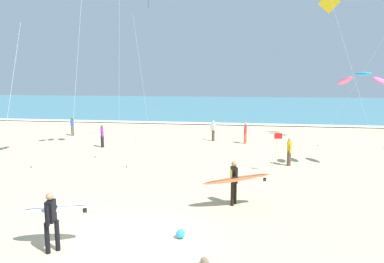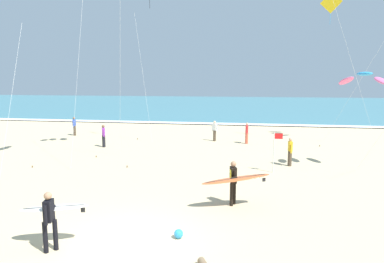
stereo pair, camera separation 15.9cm
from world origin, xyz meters
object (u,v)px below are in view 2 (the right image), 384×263
at_px(bystander_blue_top, 74,126).
at_px(lifeguard_flag, 275,148).
at_px(kite_diamond_golden_near, 332,6).
at_px(bystander_white_top, 215,131).
at_px(surfer_lead, 234,180).
at_px(bystander_red_top, 247,133).
at_px(kite_arc_cobalt_mid, 364,79).
at_px(bystander_yellow_top, 290,152).
at_px(beach_ball, 179,234).
at_px(surfer_trailing, 51,213).
at_px(bystander_purple_top, 104,136).

height_order(bystander_blue_top, lifeguard_flag, lifeguard_flag).
bearing_deg(kite_diamond_golden_near, bystander_white_top, -176.39).
bearing_deg(kite_diamond_golden_near, surfer_lead, -113.12).
bearing_deg(bystander_red_top, kite_diamond_golden_near, 12.13).
height_order(kite_diamond_golden_near, bystander_red_top, kite_diamond_golden_near).
height_order(kite_arc_cobalt_mid, lifeguard_flag, kite_arc_cobalt_mid).
xyz_separation_m(bystander_yellow_top, bystander_red_top, (-2.42, 6.36, 0.00)).
height_order(lifeguard_flag, beach_ball, lifeguard_flag).
distance_m(surfer_lead, kite_diamond_golden_near, 17.90).
height_order(kite_diamond_golden_near, kite_arc_cobalt_mid, kite_diamond_golden_near).
distance_m(bystander_red_top, lifeguard_flag, 8.05).
bearing_deg(bystander_red_top, bystander_yellow_top, -69.12).
relative_size(surfer_trailing, bystander_yellow_top, 1.26).
bearing_deg(bystander_blue_top, bystander_white_top, -3.08).
height_order(bystander_red_top, bystander_white_top, same).
bearing_deg(lifeguard_flag, bystander_red_top, 100.69).
height_order(kite_diamond_golden_near, lifeguard_flag, kite_diamond_golden_near).
relative_size(kite_arc_cobalt_mid, beach_ball, 18.30).
relative_size(bystander_yellow_top, bystander_blue_top, 1.00).
height_order(kite_diamond_golden_near, bystander_purple_top, kite_diamond_golden_near).
distance_m(kite_arc_cobalt_mid, bystander_blue_top, 22.34).
distance_m(kite_arc_cobalt_mid, bystander_red_top, 9.75).
xyz_separation_m(lifeguard_flag, beach_ball, (-3.33, -8.04, -1.13)).
height_order(bystander_purple_top, bystander_red_top, same).
bearing_deg(beach_ball, kite_arc_cobalt_mid, 50.19).
xyz_separation_m(kite_diamond_golden_near, bystander_yellow_top, (-3.37, -7.60, -9.11)).
bearing_deg(surfer_trailing, bystander_purple_top, 108.66).
bearing_deg(surfer_trailing, kite_arc_cobalt_mid, 43.36).
distance_m(bystander_purple_top, bystander_red_top, 10.41).
bearing_deg(kite_diamond_golden_near, beach_ball, -113.93).
relative_size(surfer_lead, bystander_red_top, 1.63).
relative_size(bystander_white_top, lifeguard_flag, 0.76).
distance_m(kite_arc_cobalt_mid, lifeguard_flag, 5.74).
bearing_deg(kite_arc_cobalt_mid, surfer_trailing, -136.64).
relative_size(kite_diamond_golden_near, bystander_purple_top, 6.89).
bearing_deg(lifeguard_flag, surfer_trailing, -125.88).
bearing_deg(bystander_yellow_top, surfer_lead, -112.24).
relative_size(bystander_purple_top, lifeguard_flag, 0.76).
height_order(surfer_trailing, lifeguard_flag, lifeguard_flag).
xyz_separation_m(bystander_blue_top, bystander_red_top, (14.58, -1.37, 0.00)).
relative_size(surfer_trailing, kite_arc_cobalt_mid, 0.39).
relative_size(kite_diamond_golden_near, beach_ball, 39.10).
distance_m(bystander_purple_top, bystander_blue_top, 6.38).
xyz_separation_m(bystander_purple_top, bystander_blue_top, (-4.62, 4.40, 0.00)).
relative_size(bystander_yellow_top, bystander_white_top, 1.00).
bearing_deg(bystander_red_top, kite_arc_cobalt_mid, -48.79).
xyz_separation_m(bystander_red_top, bystander_white_top, (-2.48, 0.72, 0.00)).
distance_m(bystander_blue_top, beach_ball, 21.51).
height_order(surfer_lead, lifeguard_flag, lifeguard_flag).
bearing_deg(lifeguard_flag, bystander_white_top, 114.74).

